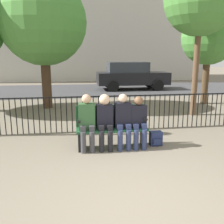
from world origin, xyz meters
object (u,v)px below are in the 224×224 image
(seated_person_0, at_px, (87,120))
(parked_car_0, at_px, (131,75))
(seated_person_1, at_px, (105,119))
(tree_2, at_px, (43,22))
(park_bench, at_px, (111,125))
(tree_1, at_px, (209,38))
(seated_person_2, at_px, (123,119))
(seated_person_3, at_px, (139,119))
(backpack, at_px, (156,138))

(seated_person_0, xyz_separation_m, parked_car_0, (3.11, 9.54, 0.18))
(seated_person_1, distance_m, tree_2, 5.57)
(seated_person_0, bearing_deg, park_bench, 13.25)
(park_bench, relative_size, seated_person_0, 1.28)
(tree_1, relative_size, parked_car_0, 0.90)
(seated_person_2, bearing_deg, seated_person_3, -0.65)
(seated_person_0, distance_m, seated_person_1, 0.38)
(backpack, bearing_deg, parked_car_0, 80.57)
(seated_person_0, distance_m, tree_2, 5.47)
(parked_car_0, bearing_deg, seated_person_3, -101.83)
(tree_2, bearing_deg, parked_car_0, 47.78)
(park_bench, relative_size, seated_person_3, 1.36)
(seated_person_0, height_order, tree_1, tree_1)
(park_bench, relative_size, tree_2, 0.32)
(seated_person_3, distance_m, tree_1, 6.46)
(backpack, distance_m, tree_2, 6.20)
(tree_1, bearing_deg, seated_person_2, -133.46)
(seated_person_0, xyz_separation_m, seated_person_3, (1.11, -0.00, -0.04))
(seated_person_1, xyz_separation_m, seated_person_2, (0.39, -0.00, -0.02))
(park_bench, relative_size, seated_person_2, 1.29)
(tree_2, height_order, parked_car_0, tree_2)
(seated_person_2, relative_size, parked_car_0, 0.28)
(seated_person_1, relative_size, parked_car_0, 0.28)
(park_bench, bearing_deg, backpack, -3.91)
(seated_person_0, relative_size, parked_car_0, 0.28)
(seated_person_2, xyz_separation_m, parked_car_0, (2.34, 9.54, 0.18))
(seated_person_0, height_order, seated_person_1, seated_person_0)
(seated_person_2, distance_m, tree_1, 6.66)
(seated_person_1, bearing_deg, parked_car_0, 74.01)
(seated_person_2, xyz_separation_m, backpack, (0.77, 0.06, -0.50))
(seated_person_0, xyz_separation_m, tree_1, (5.14, 4.61, 2.00))
(seated_person_1, relative_size, backpack, 3.76)
(tree_2, bearing_deg, backpack, -58.68)
(seated_person_1, height_order, tree_2, tree_2)
(backpack, relative_size, tree_2, 0.07)
(seated_person_3, bearing_deg, seated_person_2, 179.35)
(seated_person_0, relative_size, tree_1, 0.32)
(park_bench, height_order, seated_person_3, seated_person_3)
(seated_person_3, relative_size, tree_2, 0.24)
(tree_2, distance_m, parked_car_0, 6.94)
(seated_person_3, relative_size, tree_1, 0.30)
(seated_person_3, distance_m, parked_car_0, 9.75)
(seated_person_3, xyz_separation_m, tree_2, (-2.40, 4.70, 2.53))
(backpack, bearing_deg, tree_1, 51.65)
(tree_2, bearing_deg, seated_person_2, -66.38)
(seated_person_3, bearing_deg, park_bench, 167.08)
(park_bench, xyz_separation_m, seated_person_1, (-0.16, -0.13, 0.19))
(park_bench, bearing_deg, tree_1, 44.27)
(seated_person_1, xyz_separation_m, seated_person_3, (0.73, -0.00, -0.05))
(seated_person_3, bearing_deg, seated_person_0, 179.78)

